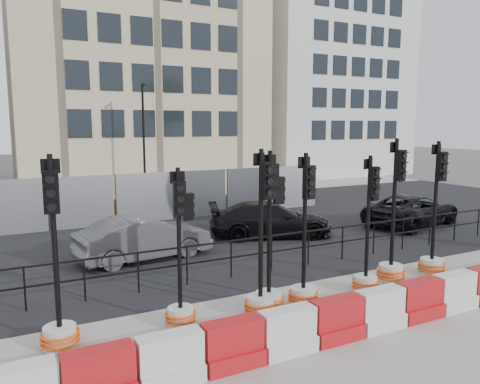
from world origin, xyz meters
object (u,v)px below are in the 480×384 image
traffic_signal_d (270,274)px  traffic_signal_h (433,248)px  traffic_signal_a (58,311)px  car_c (270,220)px

traffic_signal_d → traffic_signal_h: bearing=9.2°
traffic_signal_a → car_c: (7.54, 5.42, -0.09)m
traffic_signal_h → car_c: size_ratio=0.76×
traffic_signal_a → traffic_signal_h: traffic_signal_h is taller
traffic_signal_a → car_c: bearing=44.3°
traffic_signal_a → car_c: size_ratio=0.74×
traffic_signal_h → car_c: 5.75m
traffic_signal_a → traffic_signal_d: bearing=5.7°
traffic_signal_d → traffic_signal_h: size_ratio=0.97×
traffic_signal_a → traffic_signal_h: bearing=8.0°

